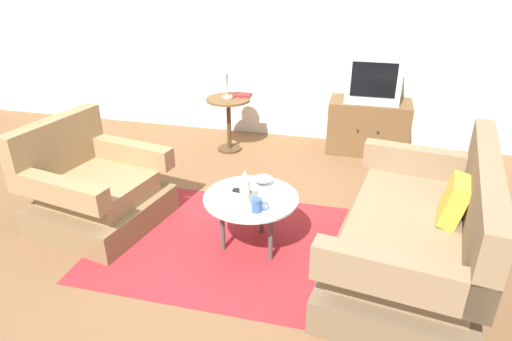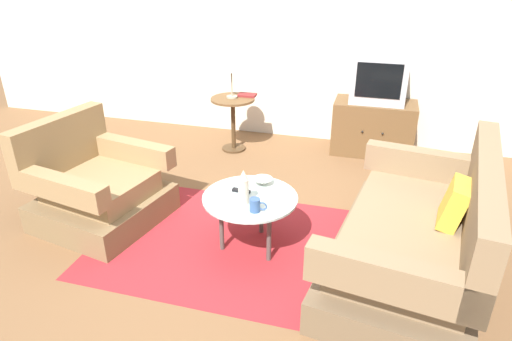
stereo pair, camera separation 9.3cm
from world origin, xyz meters
name	(u,v)px [view 1 (the left image)]	position (x,y,z in m)	size (l,w,h in m)	color
ground_plane	(240,251)	(0.00, 0.00, 0.00)	(16.00, 16.00, 0.00)	brown
back_wall	(299,26)	(0.00, 2.59, 1.35)	(9.00, 0.12, 2.70)	beige
area_rug	(251,246)	(0.07, 0.08, 0.00)	(2.45, 1.54, 0.00)	maroon
armchair	(94,191)	(-1.32, 0.13, 0.29)	(1.08, 1.09, 0.88)	brown
couch	(417,237)	(1.29, 0.07, 0.30)	(1.20, 1.87, 0.94)	brown
coffee_table	(251,202)	(0.07, 0.08, 0.41)	(0.72, 0.72, 0.45)	#B2C6C1
side_table	(229,113)	(-0.67, 1.91, 0.45)	(0.50, 0.50, 0.63)	brown
tv_stand	(368,127)	(0.90, 2.26, 0.30)	(0.90, 0.49, 0.61)	brown
television	(374,78)	(0.90, 2.27, 0.87)	(0.59, 0.40, 0.51)	#B7B7BC
table_lamp	(227,66)	(-0.68, 1.93, 0.99)	(0.24, 0.24, 0.44)	#9E937A
vase	(245,188)	(0.05, -0.02, 0.58)	(0.08, 0.08, 0.27)	beige
mug	(257,205)	(0.17, -0.11, 0.50)	(0.13, 0.08, 0.10)	#335184
bowl	(263,181)	(0.11, 0.30, 0.48)	(0.16, 0.16, 0.06)	silver
tv_remote_dark	(242,191)	(-0.01, 0.13, 0.46)	(0.14, 0.05, 0.02)	black
book	(242,95)	(-0.54, 2.04, 0.64)	(0.21, 0.14, 0.02)	maroon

